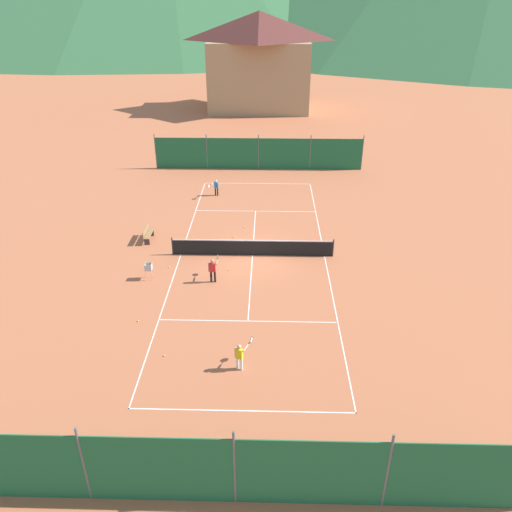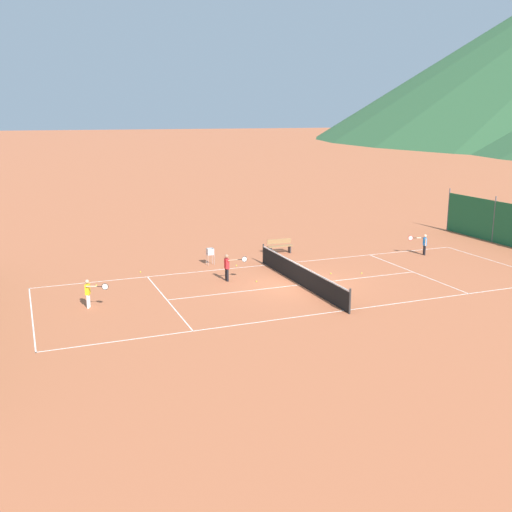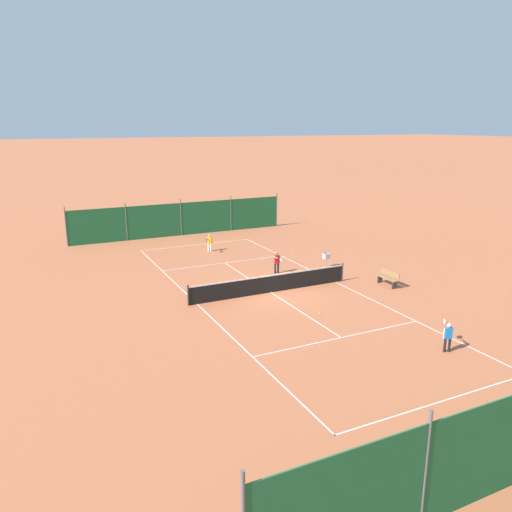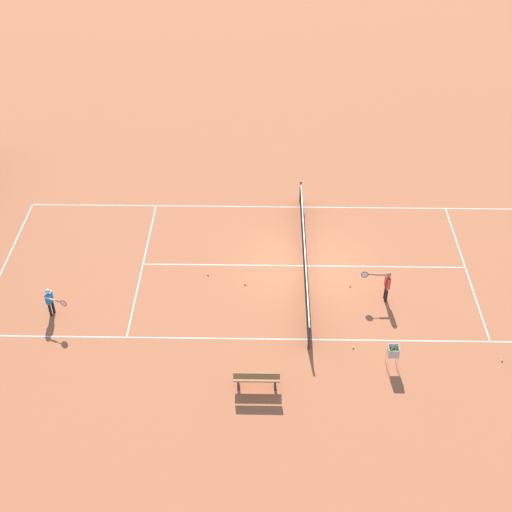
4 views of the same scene
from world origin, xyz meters
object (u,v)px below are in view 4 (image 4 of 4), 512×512
at_px(player_near_service, 51,300).
at_px(courtside_bench, 257,379).
at_px(tennis_ball_by_net_left, 208,275).
at_px(tennis_ball_far_corner, 502,360).
at_px(player_near_baseline, 386,284).
at_px(tennis_ball_mid_court, 350,286).
at_px(ball_hopper, 394,352).
at_px(tennis_ball_alley_right, 353,347).
at_px(tennis_ball_by_net_right, 245,284).
at_px(tennis_net, 304,256).

bearing_deg(player_near_service, courtside_bench, -114.27).
xyz_separation_m(tennis_ball_by_net_left, tennis_ball_far_corner, (-4.38, -10.32, 0.00)).
distance_m(player_near_baseline, tennis_ball_mid_court, 1.58).
bearing_deg(tennis_ball_mid_court, tennis_ball_far_corner, -128.21).
bearing_deg(ball_hopper, tennis_ball_alley_right, 56.67).
bearing_deg(courtside_bench, tennis_ball_by_net_left, 19.24).
xyz_separation_m(player_near_baseline, tennis_ball_by_net_right, (0.74, 5.23, -0.73)).
height_order(tennis_ball_mid_court, courtside_bench, courtside_bench).
distance_m(player_near_service, tennis_ball_by_net_right, 7.21).
distance_m(player_near_service, tennis_ball_mid_court, 11.14).
distance_m(tennis_ball_mid_court, tennis_ball_by_net_right, 4.03).
relative_size(tennis_ball_mid_court, ball_hopper, 0.07).
relative_size(player_near_baseline, ball_hopper, 1.48).
xyz_separation_m(tennis_net, tennis_ball_far_corner, (-5.02, -6.57, -0.47)).
distance_m(tennis_net, courtside_bench, 6.59).
bearing_deg(tennis_ball_by_net_right, player_near_baseline, -98.06).
distance_m(tennis_ball_by_net_left, courtside_bench, 6.05).
bearing_deg(ball_hopper, courtside_bench, 103.06).
relative_size(tennis_ball_by_net_left, ball_hopper, 0.07).
relative_size(tennis_net, player_near_baseline, 6.97).
relative_size(tennis_net, tennis_ball_mid_court, 139.09).
bearing_deg(tennis_ball_far_corner, tennis_ball_alley_right, 84.00).
bearing_deg(tennis_ball_mid_court, player_near_service, 99.07).
xyz_separation_m(player_near_service, courtside_bench, (-3.37, -7.48, -0.25)).
relative_size(tennis_net, ball_hopper, 10.31).
bearing_deg(courtside_bench, player_near_service, 65.73).
relative_size(tennis_ball_alley_right, tennis_ball_far_corner, 1.00).
bearing_deg(player_near_service, tennis_ball_by_net_right, -75.67).
height_order(tennis_net, tennis_ball_by_net_right, tennis_net).
bearing_deg(tennis_net, tennis_ball_far_corner, -127.40).
relative_size(player_near_baseline, tennis_ball_by_net_right, 19.94).
height_order(tennis_ball_by_net_left, tennis_ball_alley_right, same).
xyz_separation_m(player_near_service, ball_hopper, (-2.32, -12.02, -0.04)).
bearing_deg(tennis_net, player_near_baseline, -123.36).
xyz_separation_m(tennis_ball_by_net_left, tennis_ball_by_net_right, (-0.55, -1.46, 0.00)).
bearing_deg(tennis_ball_far_corner, ball_hopper, 94.10).
bearing_deg(tennis_ball_by_net_left, ball_hopper, -125.44).
height_order(tennis_ball_by_net_right, tennis_ball_far_corner, same).
xyz_separation_m(player_near_baseline, tennis_ball_alley_right, (-2.56, 1.37, -0.73)).
height_order(tennis_ball_alley_right, tennis_ball_far_corner, same).
height_order(tennis_ball_mid_court, tennis_ball_by_net_right, same).
distance_m(tennis_ball_mid_court, tennis_ball_alley_right, 3.28).
xyz_separation_m(tennis_ball_alley_right, tennis_ball_far_corner, (-0.53, -5.00, 0.00)).
distance_m(ball_hopper, courtside_bench, 4.67).
bearing_deg(tennis_ball_by_net_left, player_near_baseline, -100.92).
height_order(tennis_ball_far_corner, courtside_bench, courtside_bench).
distance_m(player_near_baseline, courtside_bench, 6.46).
xyz_separation_m(player_near_service, tennis_ball_alley_right, (-1.52, -10.81, -0.67)).
xyz_separation_m(tennis_ball_by_net_left, courtside_bench, (-5.70, -1.99, 0.42)).
bearing_deg(tennis_ball_mid_court, courtside_bench, 145.69).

